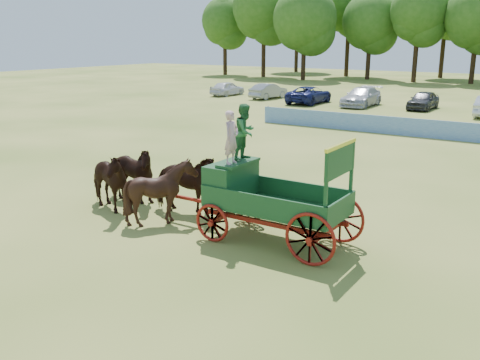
% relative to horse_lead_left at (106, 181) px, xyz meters
% --- Properties ---
extents(ground, '(160.00, 160.00, 0.00)m').
position_rel_horse_lead_left_xyz_m(ground, '(8.62, 1.35, -1.00)').
color(ground, tan).
rests_on(ground, ground).
extents(horse_lead_left, '(2.55, 1.63, 2.00)m').
position_rel_horse_lead_left_xyz_m(horse_lead_left, '(0.00, 0.00, 0.00)').
color(horse_lead_left, black).
rests_on(horse_lead_left, ground).
extents(horse_lead_right, '(2.38, 1.12, 2.00)m').
position_rel_horse_lead_left_xyz_m(horse_lead_right, '(0.00, 1.10, 0.00)').
color(horse_lead_right, black).
rests_on(horse_lead_right, ground).
extents(horse_wheel_left, '(2.07, 1.91, 2.00)m').
position_rel_horse_lead_left_xyz_m(horse_wheel_left, '(2.40, 0.00, 0.00)').
color(horse_wheel_left, black).
rests_on(horse_wheel_left, ground).
extents(horse_wheel_right, '(2.55, 1.59, 2.00)m').
position_rel_horse_lead_left_xyz_m(horse_wheel_right, '(2.40, 1.10, 0.00)').
color(horse_wheel_right, black).
rests_on(horse_wheel_right, ground).
extents(farm_dray, '(6.00, 2.00, 3.74)m').
position_rel_horse_lead_left_xyz_m(farm_dray, '(5.36, 0.58, 0.64)').
color(farm_dray, maroon).
rests_on(farm_dray, ground).
extents(sponsor_banner, '(26.00, 0.08, 1.05)m').
position_rel_horse_lead_left_xyz_m(sponsor_banner, '(7.62, 19.35, -0.47)').
color(sponsor_banner, '#1F5FAC').
rests_on(sponsor_banner, ground).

